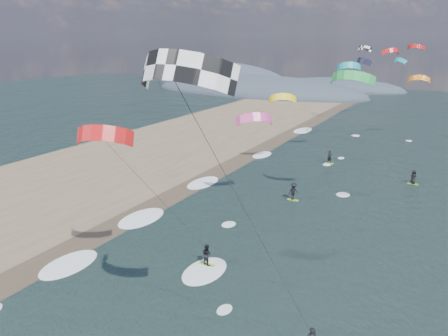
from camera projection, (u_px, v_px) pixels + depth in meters
The scene contains 8 objects.
sand_strip at pixel (0, 210), 40.89m from camera, with size 26.00×240.00×0.00m, color brown.
wet_sand_strip at pixel (93, 238), 35.30m from camera, with size 3.00×240.00×0.00m, color #382D23.
coastal_hills at pixel (252, 89), 132.36m from camera, with size 80.00×41.00×15.00m.
kitesurfer_near_a at pixel (206, 147), 16.28m from camera, with size 7.62×8.33×15.70m.
kitesurfer_near_b at pixel (138, 182), 26.60m from camera, with size 6.97×8.70×11.64m.
far_kitesurfers at pixel (332, 181), 46.32m from camera, with size 11.43×15.44×1.81m.
bg_kite_field at pixel (370, 65), 63.34m from camera, with size 15.42×67.74×6.16m.
shoreline_surf at pixel (143, 220), 38.71m from camera, with size 2.40×79.40×0.11m.
Camera 1 is at (12.88, -12.91, 15.69)m, focal length 35.00 mm.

